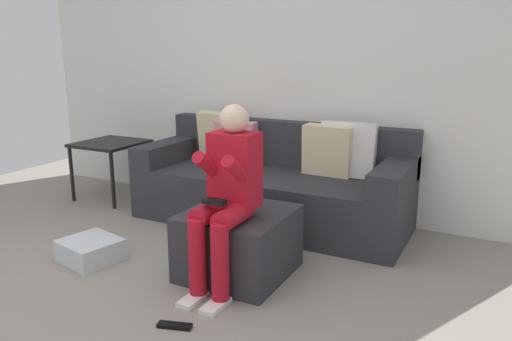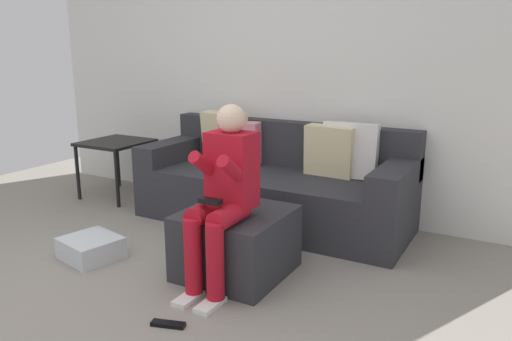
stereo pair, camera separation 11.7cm
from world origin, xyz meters
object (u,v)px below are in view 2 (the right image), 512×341
object	(u,v)px
storage_bin	(91,248)
side_table	(116,148)
ottoman	(236,242)
couch_sectional	(275,185)
remote_near_ottoman	(168,324)
person_seated	(223,190)

from	to	relation	value
storage_bin	side_table	world-z (taller)	side_table
ottoman	side_table	size ratio (longest dim) A/B	1.11
couch_sectional	side_table	bearing A→B (deg)	-176.61
couch_sectional	side_table	xyz separation A→B (m)	(-1.75, -0.10, 0.17)
storage_bin	remote_near_ottoman	distance (m)	1.16
side_table	couch_sectional	bearing A→B (deg)	3.39
storage_bin	side_table	bearing A→B (deg)	127.11
person_seated	side_table	xyz separation A→B (m)	(-2.03, 1.14, -0.13)
ottoman	side_table	xyz separation A→B (m)	(-2.00, 0.95, 0.28)
ottoman	person_seated	size ratio (longest dim) A/B	0.59
person_seated	side_table	distance (m)	2.33
ottoman	remote_near_ottoman	bearing A→B (deg)	-88.60
remote_near_ottoman	side_table	bearing A→B (deg)	123.08
person_seated	remote_near_ottoman	world-z (taller)	person_seated
couch_sectional	storage_bin	distance (m)	1.60
couch_sectional	remote_near_ottoman	xyz separation A→B (m)	(0.27, -1.81, -0.32)
remote_near_ottoman	ottoman	bearing A→B (deg)	74.68
side_table	remote_near_ottoman	bearing A→B (deg)	-40.20
storage_bin	remote_near_ottoman	bearing A→B (deg)	-22.85
remote_near_ottoman	couch_sectional	bearing A→B (deg)	81.87
person_seated	side_table	bearing A→B (deg)	150.63
storage_bin	person_seated	bearing A→B (deg)	6.18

